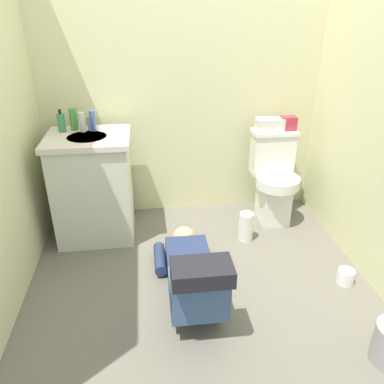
# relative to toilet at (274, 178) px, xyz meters

# --- Properties ---
(ground_plane) EXTENTS (2.74, 3.09, 0.04)m
(ground_plane) POSITION_rel_toilet_xyz_m (-0.73, -0.78, -0.39)
(ground_plane) COLOR #696559
(wall_back) EXTENTS (2.40, 0.08, 2.40)m
(wall_back) POSITION_rel_toilet_xyz_m (-0.73, 0.31, 0.83)
(wall_back) COLOR beige
(wall_back) RESTS_ON ground_plane
(toilet) EXTENTS (0.36, 0.46, 0.75)m
(toilet) POSITION_rel_toilet_xyz_m (0.00, 0.00, 0.00)
(toilet) COLOR white
(toilet) RESTS_ON ground_plane
(vanity_cabinet) EXTENTS (0.60, 0.52, 0.82)m
(vanity_cabinet) POSITION_rel_toilet_xyz_m (-1.45, -0.08, 0.05)
(vanity_cabinet) COLOR silver
(vanity_cabinet) RESTS_ON ground_plane
(faucet) EXTENTS (0.02, 0.02, 0.10)m
(faucet) POSITION_rel_toilet_xyz_m (-1.45, 0.06, 0.50)
(faucet) COLOR silver
(faucet) RESTS_ON vanity_cabinet
(person_plumber) EXTENTS (0.39, 1.06, 0.52)m
(person_plumber) POSITION_rel_toilet_xyz_m (-0.80, -0.91, -0.19)
(person_plumber) COLOR navy
(person_plumber) RESTS_ON ground_plane
(tissue_box) EXTENTS (0.22, 0.11, 0.10)m
(tissue_box) POSITION_rel_toilet_xyz_m (-0.04, 0.09, 0.43)
(tissue_box) COLOR silver
(tissue_box) RESTS_ON toilet
(toiletry_bag) EXTENTS (0.12, 0.09, 0.11)m
(toiletry_bag) POSITION_rel_toilet_xyz_m (0.11, 0.09, 0.44)
(toiletry_bag) COLOR #B22D3F
(toiletry_bag) RESTS_ON toilet
(soap_dispenser) EXTENTS (0.06, 0.06, 0.17)m
(soap_dispenser) POSITION_rel_toilet_xyz_m (-1.64, 0.04, 0.52)
(soap_dispenser) COLOR #398D5D
(soap_dispenser) RESTS_ON vanity_cabinet
(bottle_green) EXTENTS (0.06, 0.06, 0.16)m
(bottle_green) POSITION_rel_toilet_xyz_m (-1.55, 0.07, 0.53)
(bottle_green) COLOR #4E9945
(bottle_green) RESTS_ON vanity_cabinet
(bottle_white) EXTENTS (0.04, 0.04, 0.14)m
(bottle_white) POSITION_rel_toilet_xyz_m (-1.49, 0.02, 0.52)
(bottle_white) COLOR silver
(bottle_white) RESTS_ON vanity_cabinet
(bottle_blue) EXTENTS (0.04, 0.04, 0.15)m
(bottle_blue) POSITION_rel_toilet_xyz_m (-1.41, 0.03, 0.53)
(bottle_blue) COLOR #446AB6
(bottle_blue) RESTS_ON vanity_cabinet
(paper_towel_roll) EXTENTS (0.11, 0.11, 0.23)m
(paper_towel_roll) POSITION_rel_toilet_xyz_m (-0.30, -0.32, -0.25)
(paper_towel_roll) COLOR white
(paper_towel_roll) RESTS_ON ground_plane
(toilet_paper_roll) EXTENTS (0.11, 0.11, 0.10)m
(toilet_paper_roll) POSITION_rel_toilet_xyz_m (0.23, -0.91, -0.32)
(toilet_paper_roll) COLOR white
(toilet_paper_roll) RESTS_ON ground_plane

